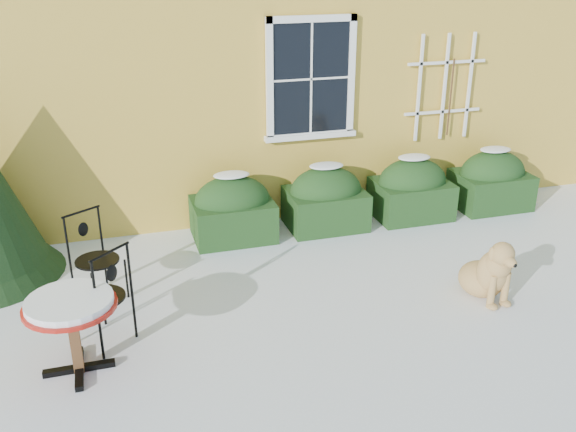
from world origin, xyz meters
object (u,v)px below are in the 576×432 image
object	(u,v)px
bistro_table	(71,311)
patio_chair_near	(102,296)
dog	(489,273)
patio_chair_far	(95,257)

from	to	relation	value
bistro_table	patio_chair_near	world-z (taller)	patio_chair_near
patio_chair_near	dog	world-z (taller)	patio_chair_near
bistro_table	dog	size ratio (longest dim) A/B	0.95
patio_chair_near	dog	size ratio (longest dim) A/B	1.21
bistro_table	patio_chair_far	size ratio (longest dim) A/B	0.83
bistro_table	patio_chair_near	size ratio (longest dim) A/B	0.79
patio_chair_far	dog	size ratio (longest dim) A/B	1.15
patio_chair_near	patio_chair_far	size ratio (longest dim) A/B	1.06
patio_chair_near	dog	xyz separation A→B (m)	(4.06, -0.31, -0.22)
bistro_table	patio_chair_far	distance (m)	1.37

